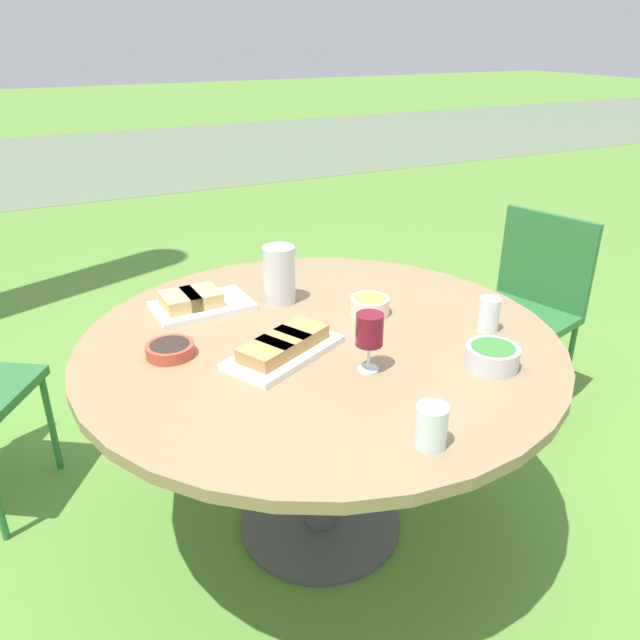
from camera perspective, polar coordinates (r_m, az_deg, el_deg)
name	(u,v)px	position (r m, az deg, el deg)	size (l,w,h in m)	color
ground_plane	(320,523)	(2.37, 0.00, -18.09)	(40.00, 40.00, 0.00)	#5B8C38
river_strip	(70,160)	(9.34, -21.87, 13.40)	(40.00, 4.93, 0.01)	#6B7F5B
dining_table	(320,365)	(1.98, 0.00, -4.14)	(1.49, 1.49, 0.75)	#4C4C51
chair_near_left	(528,298)	(2.96, 18.46, 1.95)	(0.52, 0.54, 0.89)	#2D6B38
water_pitcher	(280,274)	(2.16, -3.65, 4.21)	(0.12, 0.11, 0.20)	silver
wine_glass	(369,331)	(1.71, 4.55, -1.03)	(0.08, 0.08, 0.17)	silver
platter_bread_main	(284,347)	(1.82, -3.33, -2.48)	(0.40, 0.32, 0.06)	white
platter_charcuterie	(196,302)	(2.16, -11.24, 1.59)	(0.34, 0.22, 0.07)	white
bowl_fries	(370,305)	(2.09, 4.56, 1.40)	(0.13, 0.13, 0.06)	beige
bowl_salad	(492,356)	(1.82, 15.46, -3.16)	(0.15, 0.15, 0.06)	silver
bowl_olives	(170,349)	(1.88, -13.54, -2.60)	(0.14, 0.14, 0.04)	#B74733
cup_water_near	(431,426)	(1.46, 10.14, -9.52)	(0.07, 0.07, 0.10)	silver
cup_water_far	(489,315)	(2.03, 15.18, 0.48)	(0.07, 0.07, 0.11)	silver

